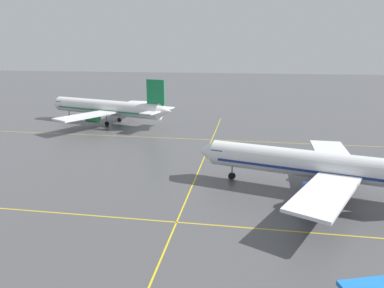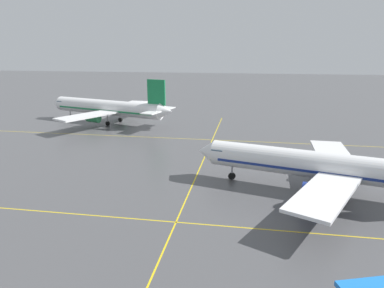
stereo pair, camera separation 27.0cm
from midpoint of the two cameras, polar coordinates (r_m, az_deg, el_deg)
airliner_second_row at (r=54.06m, az=21.15°, el=-3.43°), size 39.02×33.21×12.27m
airliner_third_row at (r=101.44m, az=-13.31°, el=5.75°), size 40.57×34.61×12.84m
taxiway_markings at (r=44.06m, az=-2.44°, el=-12.59°), size 118.16×133.24×0.01m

